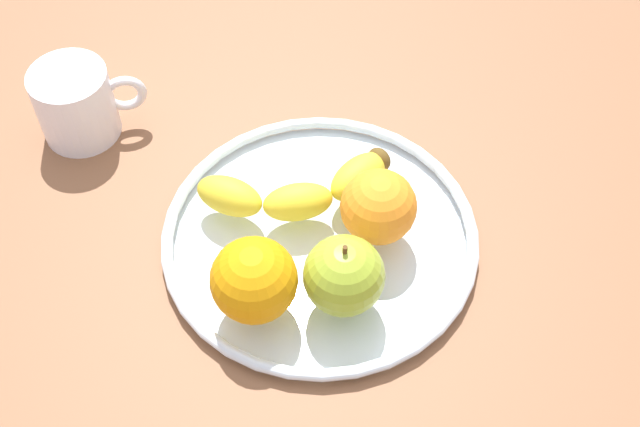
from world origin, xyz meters
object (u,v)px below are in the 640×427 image
object	(u,v)px
fruit_bowl	(320,237)
orange_center	(378,207)
banana	(299,190)
orange_front_right	(254,280)
ambient_mug	(77,103)
apple	(344,276)

from	to	relation	value
fruit_bowl	orange_center	world-z (taller)	orange_center
orange_center	fruit_bowl	bearing A→B (deg)	170.71
banana	orange_front_right	bearing A→B (deg)	-118.82
ambient_mug	apple	bearing A→B (deg)	-50.89
orange_center	orange_front_right	xyz separation A→B (cm)	(-12.94, -5.81, 0.27)
orange_center	ambient_mug	size ratio (longest dim) A/B	0.62
fruit_bowl	orange_front_right	distance (cm)	11.13
apple	ambient_mug	xyz separation A→B (cm)	(-22.82, 28.07, -1.35)
banana	ambient_mug	size ratio (longest dim) A/B	1.78
fruit_bowl	apple	world-z (taller)	apple
orange_center	ambient_mug	distance (cm)	34.97
fruit_bowl	banana	world-z (taller)	banana
orange_center	ambient_mug	world-z (taller)	orange_center
banana	apple	size ratio (longest dim) A/B	2.55
orange_front_right	ambient_mug	xyz separation A→B (cm)	(-14.85, 27.01, -1.58)
orange_front_right	ambient_mug	size ratio (longest dim) A/B	0.67
orange_center	ambient_mug	xyz separation A→B (cm)	(-27.79, 21.19, -1.31)
orange_center	ambient_mug	bearing A→B (deg)	142.67
fruit_bowl	orange_front_right	bearing A→B (deg)	-137.95
apple	ambient_mug	size ratio (longest dim) A/B	0.70
apple	orange_center	size ratio (longest dim) A/B	1.12
fruit_bowl	apple	xyz separation A→B (cm)	(0.53, -7.77, 4.63)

